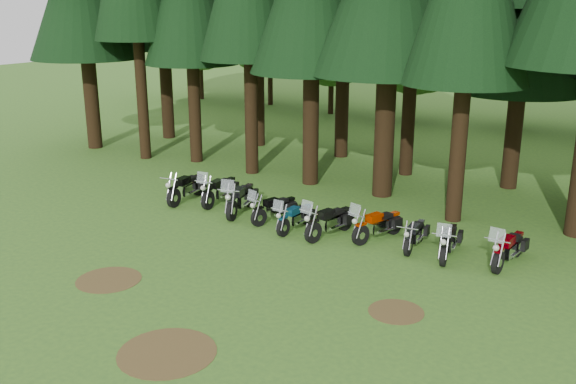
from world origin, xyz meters
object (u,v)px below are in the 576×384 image
object	(u,v)px
motorcycle_0	(187,188)
motorcycle_1	(219,191)
motorcycle_4	(295,218)
motorcycle_7	(415,235)
motorcycle_6	(378,226)
motorcycle_5	(329,222)
motorcycle_8	(448,242)
motorcycle_2	(240,199)
motorcycle_3	(275,209)
motorcycle_9	(508,249)

from	to	relation	value
motorcycle_0	motorcycle_1	bearing A→B (deg)	11.50
motorcycle_4	motorcycle_7	distance (m)	4.03
motorcycle_4	motorcycle_6	size ratio (longest dim) A/B	0.94
motorcycle_5	motorcycle_8	world-z (taller)	motorcycle_5
motorcycle_2	motorcycle_4	bearing A→B (deg)	-25.03
motorcycle_5	motorcycle_6	xyz separation A→B (m)	(1.45, 0.58, -0.02)
motorcycle_1	motorcycle_6	size ratio (longest dim) A/B	1.08
motorcycle_3	motorcycle_8	world-z (taller)	motorcycle_8
motorcycle_2	motorcycle_6	world-z (taller)	motorcycle_2
motorcycle_4	motorcycle_5	xyz separation A→B (m)	(1.24, 0.10, 0.06)
motorcycle_7	motorcycle_8	world-z (taller)	motorcycle_8
motorcycle_5	motorcycle_7	world-z (taller)	motorcycle_5
motorcycle_5	motorcycle_0	bearing A→B (deg)	-172.78
motorcycle_0	motorcycle_9	size ratio (longest dim) A/B	1.05
motorcycle_3	motorcycle_9	distance (m)	7.87
motorcycle_3	motorcycle_5	world-z (taller)	motorcycle_5
motorcycle_0	motorcycle_6	distance (m)	7.95
motorcycle_8	motorcycle_3	bearing A→B (deg)	171.43
motorcycle_6	motorcycle_8	size ratio (longest dim) A/B	1.00
motorcycle_3	motorcycle_7	bearing A→B (deg)	18.37
motorcycle_0	motorcycle_1	xyz separation A→B (m)	(1.26, 0.43, -0.00)
motorcycle_5	motorcycle_8	bearing A→B (deg)	16.98
motorcycle_0	motorcycle_4	distance (m)	5.28
motorcycle_5	motorcycle_6	bearing A→B (deg)	32.89
motorcycle_6	motorcycle_8	bearing A→B (deg)	13.98
motorcycle_3	motorcycle_1	bearing A→B (deg)	-176.38
motorcycle_0	motorcycle_1	size ratio (longest dim) A/B	1.01
motorcycle_4	motorcycle_7	xyz separation A→B (m)	(3.99, 0.62, -0.02)
motorcycle_8	motorcycle_5	bearing A→B (deg)	176.10
motorcycle_5	motorcycle_9	xyz separation A→B (m)	(5.54, 0.72, -0.01)
motorcycle_9	motorcycle_2	bearing A→B (deg)	-172.15
motorcycle_2	motorcycle_8	world-z (taller)	motorcycle_2
motorcycle_4	motorcycle_8	xyz separation A→B (m)	(5.11, 0.49, 0.03)
motorcycle_1	motorcycle_9	xyz separation A→B (m)	(10.77, -0.17, -0.02)
motorcycle_3	motorcycle_6	distance (m)	3.78
motorcycle_7	motorcycle_8	bearing A→B (deg)	-13.29
motorcycle_3	motorcycle_5	distance (m)	2.33
motorcycle_4	motorcycle_0	bearing A→B (deg)	176.43
motorcycle_1	motorcycle_0	bearing A→B (deg)	-167.47
motorcycle_1	motorcycle_7	xyz separation A→B (m)	(7.97, -0.36, -0.09)
motorcycle_9	motorcycle_8	bearing A→B (deg)	-163.19
motorcycle_1	motorcycle_3	world-z (taller)	motorcycle_1
motorcycle_0	motorcycle_8	size ratio (longest dim) A/B	1.09
motorcycle_2	motorcycle_8	size ratio (longest dim) A/B	1.12
motorcycle_3	motorcycle_8	bearing A→B (deg)	16.56
motorcycle_6	motorcycle_9	bearing A→B (deg)	20.43
motorcycle_9	motorcycle_5	bearing A→B (deg)	-166.93
motorcycle_5	motorcycle_7	distance (m)	2.79
motorcycle_1	motorcycle_6	bearing A→B (deg)	-8.86
motorcycle_7	motorcycle_8	xyz separation A→B (m)	(1.12, -0.14, 0.05)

